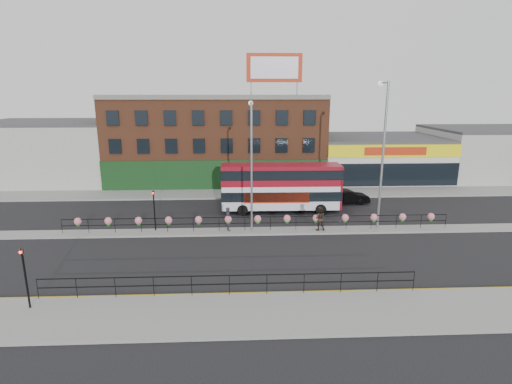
{
  "coord_description": "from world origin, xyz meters",
  "views": [
    {
      "loc": [
        -1.44,
        -29.52,
        10.66
      ],
      "look_at": [
        0.0,
        3.0,
        2.5
      ],
      "focal_mm": 28.0,
      "sensor_mm": 36.0,
      "label": 1
    }
  ],
  "objects_px": {
    "pedestrian_a": "(228,219)",
    "pedestrian_b": "(319,218)",
    "car": "(347,197)",
    "double_decker_bus": "(281,183)",
    "lamp_column_east": "(382,143)",
    "lamp_column_west": "(251,156)"
  },
  "relations": [
    {
      "from": "pedestrian_a",
      "to": "pedestrian_b",
      "type": "distance_m",
      "value": 7.1
    },
    {
      "from": "car",
      "to": "pedestrian_b",
      "type": "distance_m",
      "value": 9.06
    },
    {
      "from": "double_decker_bus",
      "to": "lamp_column_west",
      "type": "height_order",
      "value": "lamp_column_west"
    },
    {
      "from": "pedestrian_b",
      "to": "lamp_column_west",
      "type": "distance_m",
      "value": 7.21
    },
    {
      "from": "pedestrian_b",
      "to": "lamp_column_east",
      "type": "height_order",
      "value": "lamp_column_east"
    },
    {
      "from": "double_decker_bus",
      "to": "lamp_column_east",
      "type": "xyz_separation_m",
      "value": [
        7.14,
        -5.15,
        4.2
      ]
    },
    {
      "from": "car",
      "to": "lamp_column_west",
      "type": "height_order",
      "value": "lamp_column_west"
    },
    {
      "from": "car",
      "to": "pedestrian_a",
      "type": "bearing_deg",
      "value": 119.29
    },
    {
      "from": "lamp_column_east",
      "to": "double_decker_bus",
      "type": "bearing_deg",
      "value": 144.19
    },
    {
      "from": "double_decker_bus",
      "to": "lamp_column_west",
      "type": "relative_size",
      "value": 1.09
    },
    {
      "from": "pedestrian_b",
      "to": "lamp_column_west",
      "type": "height_order",
      "value": "lamp_column_west"
    },
    {
      "from": "pedestrian_a",
      "to": "lamp_column_east",
      "type": "height_order",
      "value": "lamp_column_east"
    },
    {
      "from": "lamp_column_west",
      "to": "lamp_column_east",
      "type": "distance_m",
      "value": 10.09
    },
    {
      "from": "lamp_column_east",
      "to": "car",
      "type": "bearing_deg",
      "value": 93.21
    },
    {
      "from": "pedestrian_b",
      "to": "lamp_column_east",
      "type": "relative_size",
      "value": 0.17
    },
    {
      "from": "double_decker_bus",
      "to": "lamp_column_west",
      "type": "xyz_separation_m",
      "value": [
        -2.91,
        -5.53,
        3.33
      ]
    },
    {
      "from": "pedestrian_a",
      "to": "lamp_column_west",
      "type": "relative_size",
      "value": 0.19
    },
    {
      "from": "lamp_column_east",
      "to": "pedestrian_a",
      "type": "bearing_deg",
      "value": -178.22
    },
    {
      "from": "car",
      "to": "pedestrian_a",
      "type": "xyz_separation_m",
      "value": [
        -11.45,
        -7.73,
        0.38
      ]
    },
    {
      "from": "pedestrian_a",
      "to": "lamp_column_west",
      "type": "bearing_deg",
      "value": -114.08
    },
    {
      "from": "double_decker_bus",
      "to": "pedestrian_a",
      "type": "height_order",
      "value": "double_decker_bus"
    },
    {
      "from": "double_decker_bus",
      "to": "lamp_column_west",
      "type": "distance_m",
      "value": 7.08
    }
  ]
}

